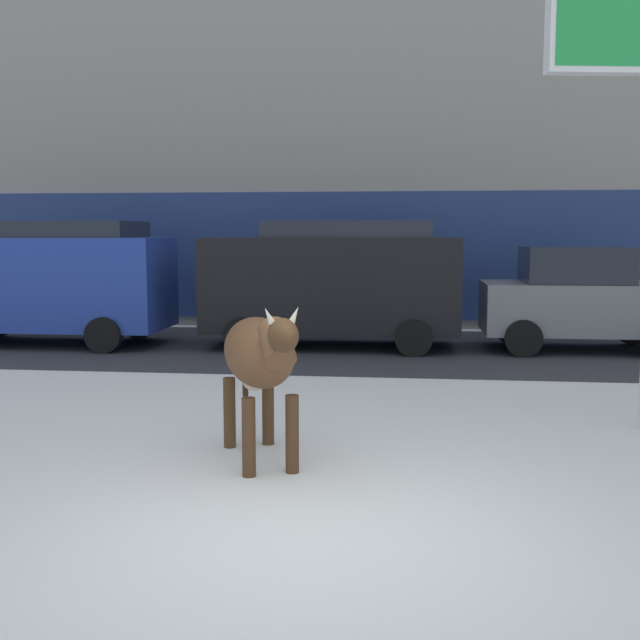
# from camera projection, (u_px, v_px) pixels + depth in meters

# --- Properties ---
(ground_plane) EXTENTS (120.00, 120.00, 0.00)m
(ground_plane) POSITION_uv_depth(u_px,v_px,m) (305.00, 531.00, 5.63)
(ground_plane) COLOR white
(road_strip) EXTENTS (60.00, 5.60, 0.01)m
(road_strip) POSITION_uv_depth(u_px,v_px,m) (371.00, 349.00, 14.34)
(road_strip) COLOR #333338
(road_strip) RESTS_ON ground
(building_facade) EXTENTS (44.00, 6.10, 13.00)m
(building_facade) POSITION_uv_depth(u_px,v_px,m) (387.00, 57.00, 19.77)
(building_facade) COLOR gray
(building_facade) RESTS_ON ground
(cow_brown) EXTENTS (1.13, 1.90, 1.54)m
(cow_brown) POSITION_uv_depth(u_px,v_px,m) (260.00, 356.00, 7.24)
(cow_brown) COLOR brown
(cow_brown) RESTS_ON ground
(car_blue_van) EXTENTS (4.62, 2.16, 2.32)m
(car_blue_van) POSITION_uv_depth(u_px,v_px,m) (46.00, 279.00, 14.83)
(car_blue_van) COLOR #233D9E
(car_blue_van) RESTS_ON ground
(car_black_van) EXTENTS (4.62, 2.16, 2.32)m
(car_black_van) POSITION_uv_depth(u_px,v_px,m) (333.00, 280.00, 14.46)
(car_black_van) COLOR black
(car_black_van) RESTS_ON ground
(car_grey_hatchback) EXTENTS (3.52, 1.95, 1.86)m
(car_grey_hatchback) POSITION_uv_depth(u_px,v_px,m) (580.00, 299.00, 14.09)
(car_grey_hatchback) COLOR slate
(car_grey_hatchback) RESTS_ON ground
(pedestrian_near_billboard) EXTENTS (0.36, 0.24, 1.73)m
(pedestrian_near_billboard) POSITION_uv_depth(u_px,v_px,m) (255.00, 288.00, 17.66)
(pedestrian_near_billboard) COLOR #282833
(pedestrian_near_billboard) RESTS_ON ground
(pedestrian_far_left) EXTENTS (0.36, 0.24, 1.73)m
(pedestrian_far_left) POSITION_uv_depth(u_px,v_px,m) (220.00, 287.00, 17.76)
(pedestrian_far_left) COLOR #282833
(pedestrian_far_left) RESTS_ON ground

